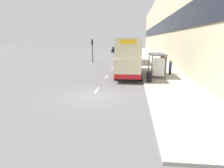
{
  "coord_description": "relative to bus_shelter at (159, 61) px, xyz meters",
  "views": [
    {
      "loc": [
        2.92,
        -14.1,
        4.14
      ],
      "look_at": [
        -0.17,
        15.74,
        -2.55
      ],
      "focal_mm": 32.0,
      "sensor_mm": 36.0,
      "label": 1
    }
  ],
  "objects": [
    {
      "name": "ground_plane",
      "position": [
        -5.77,
        -8.15,
        -1.88
      ],
      "size": [
        220.0,
        220.0,
        0.0
      ],
      "primitive_type": "plane",
      "color": "#5B595B"
    },
    {
      "name": "pavement",
      "position": [
        0.73,
        30.35,
        -1.81
      ],
      "size": [
        5.0,
        93.0,
        0.14
      ],
      "color": "#A39E93",
      "rests_on": "ground_plane"
    },
    {
      "name": "terrace_facade",
      "position": [
        4.72,
        30.35,
        5.59
      ],
      "size": [
        3.1,
        93.0,
        14.95
      ],
      "color": "#C6B793",
      "rests_on": "ground_plane"
    },
    {
      "name": "lane_mark_0",
      "position": [
        -5.77,
        -6.33,
        -1.87
      ],
      "size": [
        0.12,
        2.0,
        0.01
      ],
      "color": "silver",
      "rests_on": "ground_plane"
    },
    {
      "name": "lane_mark_1",
      "position": [
        -5.77,
        -0.01,
        -1.87
      ],
      "size": [
        0.12,
        2.0,
        0.01
      ],
      "color": "silver",
      "rests_on": "ground_plane"
    },
    {
      "name": "lane_mark_2",
      "position": [
        -5.77,
        6.31,
        -1.87
      ],
      "size": [
        0.12,
        2.0,
        0.01
      ],
      "color": "silver",
      "rests_on": "ground_plane"
    },
    {
      "name": "lane_mark_3",
      "position": [
        -5.77,
        12.62,
        -1.87
      ],
      "size": [
        0.12,
        2.0,
        0.01
      ],
      "color": "silver",
      "rests_on": "ground_plane"
    },
    {
      "name": "lane_mark_4",
      "position": [
        -5.77,
        18.94,
        -1.87
      ],
      "size": [
        0.12,
        2.0,
        0.01
      ],
      "color": "silver",
      "rests_on": "ground_plane"
    },
    {
      "name": "bus_shelter",
      "position": [
        0.0,
        0.0,
        0.0
      ],
      "size": [
        1.6,
        4.2,
        2.48
      ],
      "color": "#4C4C51",
      "rests_on": "ground_plane"
    },
    {
      "name": "double_decker_bus_near",
      "position": [
        -3.3,
        1.36,
        0.41
      ],
      "size": [
        2.85,
        10.48,
        4.3
      ],
      "color": "beige",
      "rests_on": "ground_plane"
    },
    {
      "name": "double_decker_bus_ahead",
      "position": [
        -3.49,
        14.32,
        0.41
      ],
      "size": [
        2.85,
        10.47,
        4.3
      ],
      "color": "beige",
      "rests_on": "ground_plane"
    },
    {
      "name": "car_0",
      "position": [
        -8.69,
        43.79,
        -0.99
      ],
      "size": [
        2.09,
        4.41,
        1.81
      ],
      "rotation": [
        0.0,
        0.0,
        3.14
      ],
      "color": "black",
      "rests_on": "ground_plane"
    },
    {
      "name": "car_1",
      "position": [
        -8.79,
        58.16,
        -1.01
      ],
      "size": [
        1.93,
        4.16,
        1.74
      ],
      "rotation": [
        0.0,
        0.0,
        3.14
      ],
      "color": "#4C5156",
      "rests_on": "ground_plane"
    },
    {
      "name": "car_2",
      "position": [
        -2.74,
        27.06,
        -1.01
      ],
      "size": [
        2.03,
        3.92,
        1.76
      ],
      "color": "maroon",
      "rests_on": "ground_plane"
    },
    {
      "name": "pedestrian_at_shelter",
      "position": [
        1.49,
        5.27,
        -0.91
      ],
      "size": [
        0.32,
        0.32,
        1.61
      ],
      "color": "#23232D",
      "rests_on": "ground_plane"
    },
    {
      "name": "pedestrian_1",
      "position": [
        1.54,
        1.45,
        -0.84
      ],
      "size": [
        0.35,
        0.35,
        1.75
      ],
      "color": "#23232D",
      "rests_on": "ground_plane"
    },
    {
      "name": "pedestrian_2",
      "position": [
        0.3,
        4.52,
        -0.91
      ],
      "size": [
        0.32,
        0.32,
        1.61
      ],
      "color": "#23232D",
      "rests_on": "ground_plane"
    },
    {
      "name": "litter_bin",
      "position": [
        -1.22,
        -3.1,
        -1.21
      ],
      "size": [
        0.55,
        0.55,
        1.05
      ],
      "color": "black",
      "rests_on": "ground_plane"
    },
    {
      "name": "traffic_light_far_kerb",
      "position": [
        -10.17,
        13.83,
        0.98
      ],
      "size": [
        0.3,
        0.32,
        4.21
      ],
      "color": "black",
      "rests_on": "ground_plane"
    }
  ]
}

